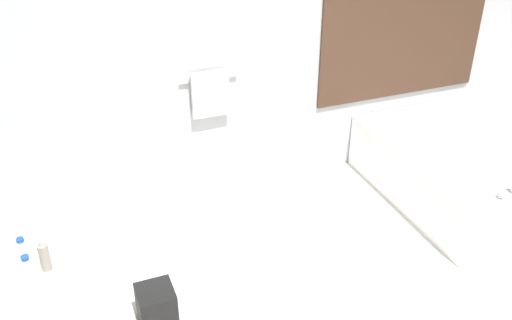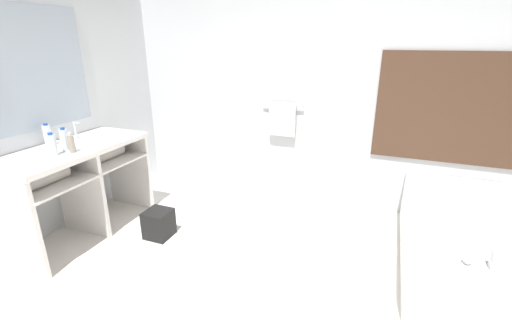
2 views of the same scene
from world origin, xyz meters
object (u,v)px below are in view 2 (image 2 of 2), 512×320
(bathtub, at_px, (464,239))
(waste_bin, at_px, (159,224))
(soap_dispenser, at_px, (71,144))
(water_bottle_1, at_px, (65,140))
(water_bottle_2, at_px, (48,135))
(water_bottle_3, at_px, (52,145))

(bathtub, relative_size, waste_bin, 6.22)
(bathtub, height_order, soap_dispenser, soap_dispenser)
(water_bottle_1, relative_size, water_bottle_2, 1.00)
(bathtub, relative_size, water_bottle_1, 8.03)
(bathtub, relative_size, soap_dispenser, 9.33)
(water_bottle_1, bearing_deg, water_bottle_3, -83.60)
(water_bottle_3, bearing_deg, bathtub, 16.39)
(water_bottle_1, relative_size, soap_dispenser, 1.16)
(bathtub, xyz_separation_m, soap_dispenser, (-3.29, -0.87, 0.72))
(water_bottle_3, bearing_deg, water_bottle_2, 146.70)
(water_bottle_1, bearing_deg, bathtub, 14.15)
(water_bottle_3, distance_m, soap_dispenser, 0.15)
(water_bottle_2, distance_m, waste_bin, 1.32)
(bathtub, relative_size, water_bottle_2, 8.00)
(water_bottle_3, bearing_deg, waste_bin, 34.98)
(water_bottle_1, bearing_deg, waste_bin, 25.57)
(water_bottle_2, bearing_deg, water_bottle_3, -33.30)
(water_bottle_1, distance_m, water_bottle_3, 0.14)
(water_bottle_2, bearing_deg, bathtub, 12.24)
(water_bottle_2, distance_m, water_bottle_3, 0.36)
(waste_bin, bearing_deg, soap_dispenser, -149.91)
(water_bottle_1, bearing_deg, soap_dispenser, -8.43)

